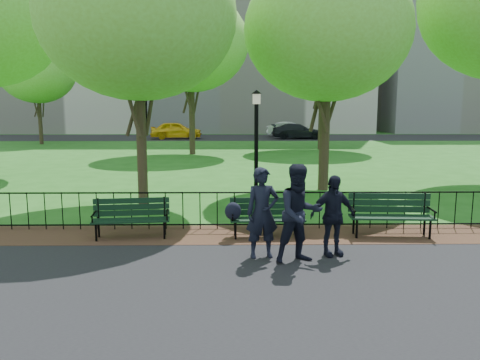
{
  "coord_description": "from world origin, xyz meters",
  "views": [
    {
      "loc": [
        -1.01,
        -8.67,
        2.86
      ],
      "look_at": [
        -0.87,
        1.5,
        1.25
      ],
      "focal_mm": 35.0,
      "sensor_mm": 36.0,
      "label": 1
    }
  ],
  "objects_px": {
    "park_bench_main": "(254,212)",
    "sedan_silver": "(290,129)",
    "person_mid": "(300,214)",
    "person_right": "(332,215)",
    "park_bench_right_a": "(391,210)",
    "taxi": "(176,130)",
    "tree_far_w": "(37,71)",
    "tree_near_w": "(137,16)",
    "tree_far_c": "(191,42)",
    "park_bench_left_a": "(131,214)",
    "sedan_dark": "(298,131)",
    "tree_far_e": "(323,39)",
    "lamppost": "(256,146)",
    "tree_near_e": "(327,30)",
    "person_left": "(262,213)"
  },
  "relations": [
    {
      "from": "tree_near_e",
      "to": "tree_far_c",
      "type": "relative_size",
      "value": 0.82
    },
    {
      "from": "park_bench_right_a",
      "to": "taxi",
      "type": "xyz_separation_m",
      "value": [
        -8.58,
        31.59,
        0.19
      ]
    },
    {
      "from": "tree_near_e",
      "to": "person_right",
      "type": "height_order",
      "value": "tree_near_e"
    },
    {
      "from": "tree_far_c",
      "to": "person_right",
      "type": "distance_m",
      "value": 20.86
    },
    {
      "from": "tree_far_e",
      "to": "park_bench_left_a",
      "type": "bearing_deg",
      "value": -110.62
    },
    {
      "from": "lamppost",
      "to": "sedan_dark",
      "type": "xyz_separation_m",
      "value": [
        5.07,
        28.77,
        -1.11
      ]
    },
    {
      "from": "sedan_dark",
      "to": "person_left",
      "type": "bearing_deg",
      "value": 172.27
    },
    {
      "from": "park_bench_left_a",
      "to": "sedan_dark",
      "type": "relative_size",
      "value": 0.37
    },
    {
      "from": "person_right",
      "to": "tree_near_w",
      "type": "bearing_deg",
      "value": 117.85
    },
    {
      "from": "park_bench_left_a",
      "to": "tree_far_w",
      "type": "bearing_deg",
      "value": 109.13
    },
    {
      "from": "park_bench_left_a",
      "to": "taxi",
      "type": "bearing_deg",
      "value": 88.63
    },
    {
      "from": "lamppost",
      "to": "person_right",
      "type": "height_order",
      "value": "lamppost"
    },
    {
      "from": "tree_far_c",
      "to": "person_mid",
      "type": "relative_size",
      "value": 5.19
    },
    {
      "from": "sedan_silver",
      "to": "sedan_dark",
      "type": "xyz_separation_m",
      "value": [
        0.36,
        -2.57,
        -0.05
      ]
    },
    {
      "from": "tree_near_e",
      "to": "person_right",
      "type": "xyz_separation_m",
      "value": [
        -1.21,
        -7.26,
        -4.55
      ]
    },
    {
      "from": "park_bench_main",
      "to": "tree_far_e",
      "type": "distance_m",
      "value": 23.09
    },
    {
      "from": "tree_near_w",
      "to": "lamppost",
      "type": "bearing_deg",
      "value": -13.13
    },
    {
      "from": "tree_far_e",
      "to": "person_right",
      "type": "relative_size",
      "value": 6.62
    },
    {
      "from": "lamppost",
      "to": "tree_near_w",
      "type": "height_order",
      "value": "tree_near_w"
    },
    {
      "from": "park_bench_left_a",
      "to": "tree_near_w",
      "type": "height_order",
      "value": "tree_near_w"
    },
    {
      "from": "lamppost",
      "to": "tree_far_w",
      "type": "bearing_deg",
      "value": 123.44
    },
    {
      "from": "park_bench_left_a",
      "to": "person_mid",
      "type": "relative_size",
      "value": 0.93
    },
    {
      "from": "tree_near_w",
      "to": "sedan_dark",
      "type": "bearing_deg",
      "value": 73.4
    },
    {
      "from": "park_bench_right_a",
      "to": "lamppost",
      "type": "height_order",
      "value": "lamppost"
    },
    {
      "from": "park_bench_right_a",
      "to": "sedan_dark",
      "type": "xyz_separation_m",
      "value": [
        2.21,
        31.46,
        0.1
      ]
    },
    {
      "from": "tree_far_c",
      "to": "tree_far_w",
      "type": "distance_m",
      "value": 14.53
    },
    {
      "from": "tree_far_c",
      "to": "person_mid",
      "type": "height_order",
      "value": "tree_far_c"
    },
    {
      "from": "park_bench_left_a",
      "to": "sedan_silver",
      "type": "height_order",
      "value": "sedan_silver"
    },
    {
      "from": "park_bench_main",
      "to": "person_right",
      "type": "bearing_deg",
      "value": -43.53
    },
    {
      "from": "tree_far_e",
      "to": "person_right",
      "type": "xyz_separation_m",
      "value": [
        -3.93,
        -22.74,
        -6.4
      ]
    },
    {
      "from": "park_bench_right_a",
      "to": "tree_near_w",
      "type": "height_order",
      "value": "tree_near_w"
    },
    {
      "from": "person_right",
      "to": "sedan_dark",
      "type": "distance_m",
      "value": 33.05
    },
    {
      "from": "park_bench_main",
      "to": "sedan_silver",
      "type": "distance_m",
      "value": 34.47
    },
    {
      "from": "lamppost",
      "to": "tree_far_e",
      "type": "height_order",
      "value": "tree_far_e"
    },
    {
      "from": "sedan_silver",
      "to": "lamppost",
      "type": "bearing_deg",
      "value": -177.07
    },
    {
      "from": "person_mid",
      "to": "person_right",
      "type": "xyz_separation_m",
      "value": [
        0.69,
        0.38,
        -0.13
      ]
    },
    {
      "from": "tree_far_w",
      "to": "sedan_silver",
      "type": "xyz_separation_m",
      "value": [
        20.07,
        8.09,
        -4.77
      ]
    },
    {
      "from": "park_bench_left_a",
      "to": "tree_far_e",
      "type": "height_order",
      "value": "tree_far_e"
    },
    {
      "from": "person_left",
      "to": "sedan_silver",
      "type": "bearing_deg",
      "value": 72.35
    },
    {
      "from": "tree_near_w",
      "to": "tree_near_e",
      "type": "xyz_separation_m",
      "value": [
        5.76,
        2.44,
        -0.0
      ]
    },
    {
      "from": "person_left",
      "to": "person_mid",
      "type": "bearing_deg",
      "value": -32.28
    },
    {
      "from": "person_left",
      "to": "taxi",
      "type": "relative_size",
      "value": 0.38
    },
    {
      "from": "tree_near_w",
      "to": "tree_far_c",
      "type": "distance_m",
      "value": 14.79
    },
    {
      "from": "park_bench_left_a",
      "to": "taxi",
      "type": "distance_m",
      "value": 31.78
    },
    {
      "from": "tree_far_w",
      "to": "person_right",
      "type": "xyz_separation_m",
      "value": [
        16.63,
        -27.31,
        -4.71
      ]
    },
    {
      "from": "park_bench_main",
      "to": "person_right",
      "type": "xyz_separation_m",
      "value": [
        1.45,
        -1.28,
        0.23
      ]
    },
    {
      "from": "park_bench_main",
      "to": "park_bench_left_a",
      "type": "relative_size",
      "value": 1.04
    },
    {
      "from": "person_right",
      "to": "sedan_dark",
      "type": "height_order",
      "value": "person_right"
    },
    {
      "from": "park_bench_right_a",
      "to": "tree_far_c",
      "type": "bearing_deg",
      "value": 111.72
    },
    {
      "from": "tree_far_c",
      "to": "lamppost",
      "type": "bearing_deg",
      "value": -78.62
    }
  ]
}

